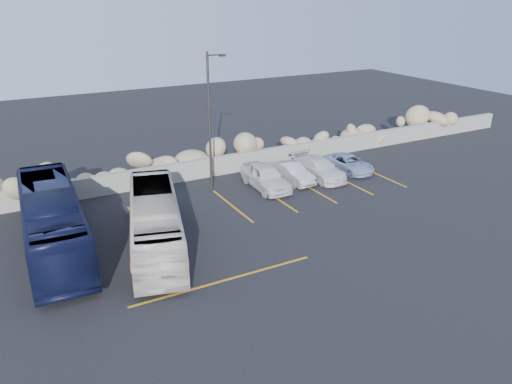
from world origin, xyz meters
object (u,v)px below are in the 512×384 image
car_b (292,173)px  car_d (349,163)px  car_c (319,168)px  lamppost (210,120)px  tour_coach (52,221)px  vintage_bus (155,222)px  car_a (266,177)px

car_b → car_d: bearing=-5.2°
car_c → car_b: bearing=172.3°
lamppost → tour_coach: (-9.18, -3.20, -2.88)m
vintage_bus → lamppost: bearing=60.7°
vintage_bus → car_d: bearing=31.5°
car_d → lamppost: bearing=171.9°
vintage_bus → tour_coach: 4.55m
lamppost → car_c: 7.85m
vintage_bus → tour_coach: tour_coach is taller
tour_coach → car_d: (18.50, 2.25, -0.89)m
car_a → car_d: (6.32, 0.10, -0.21)m
vintage_bus → car_b: (10.04, 4.32, -0.67)m
car_b → vintage_bus: bearing=-160.6°
car_b → car_c: car_c is taller
tour_coach → car_b: size_ratio=2.87×
car_a → car_d: 6.33m
vintage_bus → car_a: bearing=42.2°
lamppost → vintage_bus: bearing=-134.5°
tour_coach → car_c: size_ratio=2.35×
tour_coach → car_a: size_ratio=2.37×
car_a → car_d: size_ratio=1.14×
tour_coach → car_c: tour_coach is taller
lamppost → tour_coach: bearing=-160.8°
car_c → car_a: bearing=178.6°
car_a → car_c: bearing=2.4°
car_b → car_c: (1.89, -0.22, 0.04)m
car_b → car_d: car_b is taller
lamppost → car_a: size_ratio=1.87×
vintage_bus → car_c: bearing=34.1°
car_c → lamppost: bearing=170.0°
car_a → car_d: bearing=3.5°
lamppost → car_c: lamppost is taller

